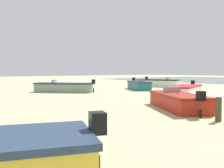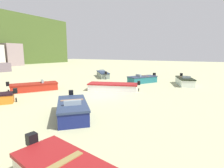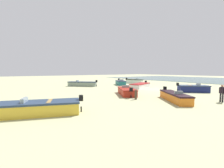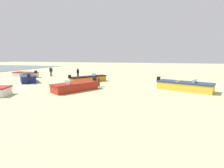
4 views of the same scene
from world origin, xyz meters
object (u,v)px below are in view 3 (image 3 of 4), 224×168
object	(u,v)px
boat_teal_3	(121,83)
mooring_post_near_water	(136,95)
boat_yellow_4	(40,108)
boat_white_8	(135,81)
boat_white_5	(140,85)
boat_navy_2	(193,89)
boat_red_6	(127,91)
beach_walker_distant	(222,92)
boat_grey_1	(82,84)
boat_orange_7	(174,97)

from	to	relation	value
boat_teal_3	mooring_post_near_water	distance (m)	16.21
mooring_post_near_water	boat_yellow_4	bearing A→B (deg)	90.87
boat_teal_3	boat_white_8	bearing A→B (deg)	-139.42
boat_white_5	boat_navy_2	bearing A→B (deg)	172.14
boat_teal_3	boat_red_6	world-z (taller)	boat_teal_3
boat_white_5	beach_walker_distant	bearing A→B (deg)	146.03
boat_teal_3	boat_white_8	size ratio (longest dim) A/B	1.01
boat_yellow_4	boat_grey_1	bearing A→B (deg)	-12.00
boat_white_5	boat_orange_7	size ratio (longest dim) A/B	1.13
boat_grey_1	boat_white_8	bearing A→B (deg)	-47.59
boat_navy_2	boat_orange_7	bearing A→B (deg)	-31.58
boat_teal_3	boat_orange_7	world-z (taller)	boat_teal_3
boat_orange_7	boat_white_8	size ratio (longest dim) A/B	1.14
boat_navy_2	beach_walker_distant	size ratio (longest dim) A/B	2.42
boat_grey_1	beach_walker_distant	distance (m)	21.32
boat_yellow_4	beach_walker_distant	distance (m)	15.25
boat_navy_2	boat_white_5	size ratio (longest dim) A/B	0.73
boat_red_6	boat_white_8	world-z (taller)	boat_white_8
boat_grey_1	boat_white_5	distance (m)	10.67
boat_yellow_4	boat_red_6	xyz separation A→B (m)	(3.03, -10.21, -0.04)
boat_red_6	beach_walker_distant	bearing A→B (deg)	-34.15
boat_red_6	mooring_post_near_water	bearing A→B (deg)	-84.61
boat_grey_1	boat_orange_7	world-z (taller)	boat_grey_1
boat_navy_2	boat_yellow_4	distance (m)	19.02
boat_orange_7	beach_walker_distant	size ratio (longest dim) A/B	2.94
boat_orange_7	boat_white_8	xyz separation A→B (m)	(17.28, -11.62, 0.07)
boat_navy_2	boat_white_8	distance (m)	15.73
boat_navy_2	mooring_post_near_water	size ratio (longest dim) A/B	4.16
boat_teal_3	boat_white_5	bearing A→B (deg)	111.41
boat_navy_2	boat_orange_7	size ratio (longest dim) A/B	0.82
boat_grey_1	boat_teal_3	xyz separation A→B (m)	(-1.89, -7.65, 0.01)
boat_teal_3	boat_yellow_4	world-z (taller)	boat_teal_3
boat_red_6	boat_orange_7	world-z (taller)	boat_orange_7
boat_yellow_4	beach_walker_distant	bearing A→B (deg)	-89.47
boat_teal_3	beach_walker_distant	bearing A→B (deg)	107.52
boat_red_6	boat_orange_7	distance (m)	5.69
boat_red_6	beach_walker_distant	distance (m)	9.38
boat_navy_2	beach_walker_distant	distance (m)	6.85
boat_teal_3	boat_white_5	xyz separation A→B (m)	(-6.24, 0.75, -0.07)
boat_orange_7	mooring_post_near_water	world-z (taller)	boat_orange_7
boat_navy_2	boat_white_8	xyz separation A→B (m)	(15.24, -3.92, 0.00)
boat_teal_3	boat_red_6	distance (m)	13.07
boat_navy_2	beach_walker_distant	world-z (taller)	beach_walker_distant
mooring_post_near_water	beach_walker_distant	bearing A→B (deg)	-135.94
boat_navy_2	boat_orange_7	world-z (taller)	boat_navy_2
boat_grey_1	boat_red_6	bearing A→B (deg)	-134.06
boat_grey_1	boat_orange_7	distance (m)	18.10
boat_white_8	boat_grey_1	bearing A→B (deg)	-25.53
boat_white_8	boat_white_5	bearing A→B (deg)	29.70
boat_teal_3	boat_white_8	xyz separation A→B (m)	(1.10, -5.05, 0.02)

